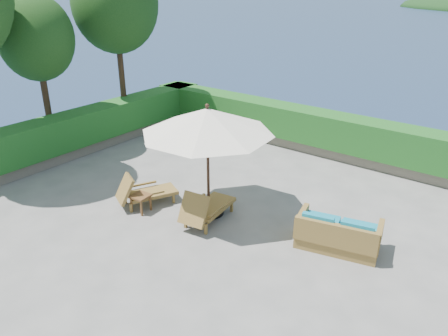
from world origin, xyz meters
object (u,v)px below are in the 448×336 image
Objects in this scene: patio_umbrella at (207,122)px; lounge_right at (206,208)px; side_table at (141,198)px; wicker_loveseat at (338,235)px; lounge_left at (144,192)px.

patio_umbrella is 1.95m from lounge_right.
lounge_right is at bearing 19.73° from side_table.
lounge_right is 2.96m from wicker_loveseat.
lounge_right is at bearing -58.80° from patio_umbrella.
patio_umbrella is 2.52m from side_table.
patio_umbrella reaches higher than side_table.
lounge_left is 3.56× the size of side_table.
wicker_loveseat is (4.40, 1.39, -0.04)m from side_table.
lounge_left is at bearing -179.56° from wicker_loveseat.
lounge_left is at bearing -178.55° from lounge_right.
patio_umbrella is at bearing 113.84° from lounge_right.
side_table is 0.24× the size of wicker_loveseat.
wicker_loveseat is at bearing 17.55° from side_table.
side_table is (-1.34, -0.94, -1.92)m from patio_umbrella.
lounge_right is 0.89× the size of wicker_loveseat.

